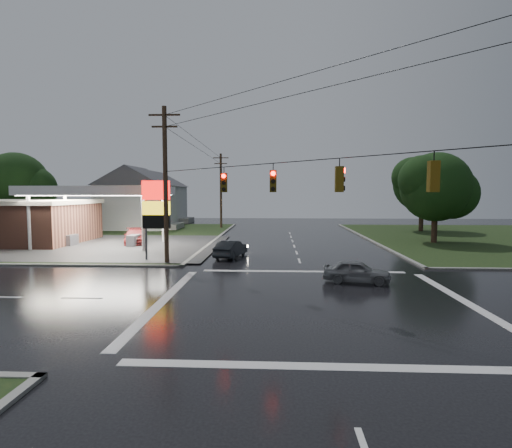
{
  "coord_description": "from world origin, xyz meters",
  "views": [
    {
      "loc": [
        -1.77,
        -18.27,
        5.03
      ],
      "look_at": [
        -3.03,
        7.44,
        3.0
      ],
      "focal_mm": 28.0,
      "sensor_mm": 36.0,
      "label": 1
    }
  ],
  "objects_px": {
    "gas_station": "(32,218)",
    "utility_pole_nw": "(165,183)",
    "car_crossing": "(357,271)",
    "tree_nw_behind": "(17,183)",
    "house_near": "(137,197)",
    "car_north": "(231,249)",
    "tree_ne_near": "(437,187)",
    "house_far": "(156,196)",
    "pylon_sign": "(156,207)",
    "utility_pole_n": "(221,189)",
    "car_pump": "(135,236)",
    "tree_ne_far": "(424,184)"
  },
  "relations": [
    {
      "from": "gas_station",
      "to": "utility_pole_nw",
      "type": "distance_m",
      "value": 19.38
    },
    {
      "from": "utility_pole_nw",
      "to": "car_crossing",
      "type": "distance_m",
      "value": 14.37
    },
    {
      "from": "tree_nw_behind",
      "to": "car_crossing",
      "type": "bearing_deg",
      "value": -35.31
    },
    {
      "from": "house_near",
      "to": "car_north",
      "type": "height_order",
      "value": "house_near"
    },
    {
      "from": "car_north",
      "to": "car_crossing",
      "type": "xyz_separation_m",
      "value": [
        8.02,
        -8.33,
        -0.04
      ]
    },
    {
      "from": "car_north",
      "to": "tree_ne_near",
      "type": "bearing_deg",
      "value": -139.32
    },
    {
      "from": "gas_station",
      "to": "house_far",
      "type": "xyz_separation_m",
      "value": [
        3.73,
        28.3,
        1.86
      ]
    },
    {
      "from": "tree_ne_near",
      "to": "car_north",
      "type": "distance_m",
      "value": 22.18
    },
    {
      "from": "pylon_sign",
      "to": "car_north",
      "type": "relative_size",
      "value": 1.48
    },
    {
      "from": "utility_pole_n",
      "to": "car_pump",
      "type": "xyz_separation_m",
      "value": [
        -6.02,
        -18.03,
        -4.73
      ]
    },
    {
      "from": "house_far",
      "to": "tree_ne_near",
      "type": "xyz_separation_m",
      "value": [
        36.09,
        -26.01,
        1.16
      ]
    },
    {
      "from": "house_near",
      "to": "car_crossing",
      "type": "xyz_separation_m",
      "value": [
        23.73,
        -31.95,
        -3.78
      ]
    },
    {
      "from": "tree_nw_behind",
      "to": "gas_station",
      "type": "bearing_deg",
      "value": -51.58
    },
    {
      "from": "tree_nw_behind",
      "to": "utility_pole_n",
      "type": "bearing_deg",
      "value": 18.21
    },
    {
      "from": "pylon_sign",
      "to": "utility_pole_nw",
      "type": "height_order",
      "value": "utility_pole_nw"
    },
    {
      "from": "house_near",
      "to": "car_crossing",
      "type": "distance_m",
      "value": 39.97
    },
    {
      "from": "utility_pole_nw",
      "to": "car_pump",
      "type": "distance_m",
      "value": 13.07
    },
    {
      "from": "tree_ne_far",
      "to": "car_crossing",
      "type": "xyz_separation_m",
      "value": [
        -14.37,
        -29.94,
        -5.55
      ]
    },
    {
      "from": "house_far",
      "to": "car_pump",
      "type": "distance_m",
      "value": 28.99
    },
    {
      "from": "pylon_sign",
      "to": "house_near",
      "type": "xyz_separation_m",
      "value": [
        -10.45,
        25.5,
        0.39
      ]
    },
    {
      "from": "utility_pole_nw",
      "to": "house_far",
      "type": "bearing_deg",
      "value": 107.92
    },
    {
      "from": "pylon_sign",
      "to": "utility_pole_n",
      "type": "xyz_separation_m",
      "value": [
        1.0,
        27.5,
        1.46
      ]
    },
    {
      "from": "tree_ne_far",
      "to": "house_near",
      "type": "bearing_deg",
      "value": 176.99
    },
    {
      "from": "utility_pole_nw",
      "to": "car_north",
      "type": "distance_m",
      "value": 7.21
    },
    {
      "from": "gas_station",
      "to": "tree_nw_behind",
      "type": "bearing_deg",
      "value": 128.42
    },
    {
      "from": "gas_station",
      "to": "house_near",
      "type": "distance_m",
      "value": 17.07
    },
    {
      "from": "car_north",
      "to": "car_crossing",
      "type": "distance_m",
      "value": 11.56
    },
    {
      "from": "pylon_sign",
      "to": "car_crossing",
      "type": "distance_m",
      "value": 15.14
    },
    {
      "from": "pylon_sign",
      "to": "utility_pole_n",
      "type": "bearing_deg",
      "value": 87.92
    },
    {
      "from": "tree_nw_behind",
      "to": "car_crossing",
      "type": "distance_m",
      "value": 45.22
    },
    {
      "from": "house_far",
      "to": "tree_ne_far",
      "type": "height_order",
      "value": "tree_ne_far"
    },
    {
      "from": "house_near",
      "to": "tree_ne_near",
      "type": "xyz_separation_m",
      "value": [
        35.09,
        -14.01,
        1.16
      ]
    },
    {
      "from": "tree_nw_behind",
      "to": "utility_pole_nw",
      "type": "bearing_deg",
      "value": -40.1
    },
    {
      "from": "house_far",
      "to": "utility_pole_nw",
      "type": "bearing_deg",
      "value": -72.08
    },
    {
      "from": "utility_pole_nw",
      "to": "tree_nw_behind",
      "type": "distance_m",
      "value": 31.82
    },
    {
      "from": "gas_station",
      "to": "car_crossing",
      "type": "xyz_separation_m",
      "value": [
        28.46,
        -15.64,
        -1.92
      ]
    },
    {
      "from": "car_crossing",
      "to": "car_pump",
      "type": "height_order",
      "value": "car_pump"
    },
    {
      "from": "pylon_sign",
      "to": "tree_ne_far",
      "type": "bearing_deg",
      "value": 40.35
    },
    {
      "from": "car_pump",
      "to": "utility_pole_n",
      "type": "bearing_deg",
      "value": 52.35
    },
    {
      "from": "house_near",
      "to": "car_pump",
      "type": "distance_m",
      "value": 17.32
    },
    {
      "from": "utility_pole_nw",
      "to": "house_near",
      "type": "relative_size",
      "value": 1.0
    },
    {
      "from": "utility_pole_n",
      "to": "car_crossing",
      "type": "xyz_separation_m",
      "value": [
        12.28,
        -33.95,
        -4.84
      ]
    },
    {
      "from": "utility_pole_n",
      "to": "tree_nw_behind",
      "type": "bearing_deg",
      "value": -161.79
    },
    {
      "from": "house_far",
      "to": "tree_nw_behind",
      "type": "relative_size",
      "value": 1.1
    },
    {
      "from": "pylon_sign",
      "to": "tree_ne_far",
      "type": "xyz_separation_m",
      "value": [
        27.65,
        23.49,
        2.17
      ]
    },
    {
      "from": "house_near",
      "to": "car_north",
      "type": "relative_size",
      "value": 2.73
    },
    {
      "from": "car_pump",
      "to": "house_near",
      "type": "bearing_deg",
      "value": 89.53
    },
    {
      "from": "utility_pole_nw",
      "to": "car_north",
      "type": "bearing_deg",
      "value": 34.08
    },
    {
      "from": "gas_station",
      "to": "utility_pole_n",
      "type": "height_order",
      "value": "utility_pole_n"
    },
    {
      "from": "house_far",
      "to": "tree_ne_near",
      "type": "bearing_deg",
      "value": -35.77
    }
  ]
}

